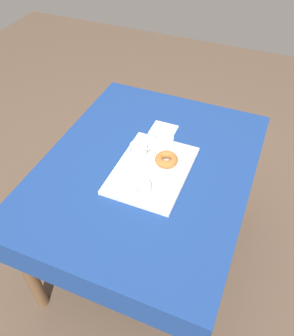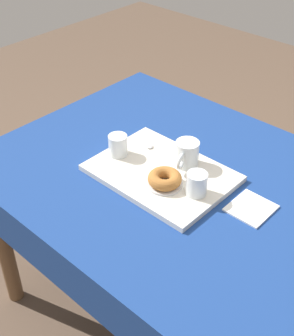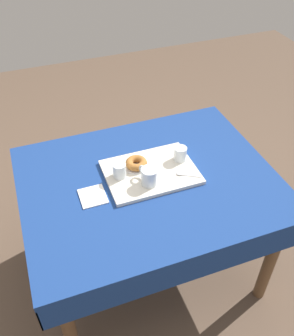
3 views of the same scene
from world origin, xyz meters
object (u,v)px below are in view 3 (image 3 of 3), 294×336
Objects in this scene: dining_table at (149,193)px; serving_tray at (151,172)px; paper_napkin at (93,196)px; water_glass_far at (180,154)px; sugar_donut_left at (136,163)px; water_glass_near at (120,171)px; donut_plate_left at (136,166)px; tea_mug_left at (149,177)px; teaspoon_near at (183,174)px.

dining_table is 0.12m from serving_tray.
serving_tray is 0.32m from paper_napkin.
paper_napkin reaches higher than dining_table.
paper_napkin is (0.49, 0.09, -0.05)m from water_glass_far.
sugar_donut_left is (0.03, -0.09, 0.14)m from dining_table.
water_glass_near reaches higher than donut_plate_left.
sugar_donut_left is (0.06, -0.05, 0.04)m from serving_tray.
serving_tray is at bearing 174.63° from water_glass_near.
water_glass_near reaches higher than paper_napkin.
paper_napkin is (0.29, 0.02, 0.10)m from dining_table.
tea_mug_left reaches higher than donut_plate_left.
tea_mug_left reaches higher than dining_table.
paper_napkin is (0.25, 0.11, -0.02)m from donut_plate_left.
water_glass_far is at bearing -177.42° from water_glass_near.
sugar_donut_left is (0.23, -0.02, -0.01)m from water_glass_far.
teaspoon_near is 0.87× the size of paper_napkin.
donut_plate_left reaches higher than serving_tray.
dining_table is at bearing 15.41° from teaspoon_near.
water_glass_far is at bearing -169.66° from paper_napkin.
sugar_donut_left is 0.28m from paper_napkin.
water_glass_near reaches higher than dining_table.
serving_tray is 3.79× the size of tea_mug_left.
serving_tray is at bearing -169.28° from paper_napkin.
water_glass_far reaches higher than teaspoon_near.
dining_table is 9.46× the size of paper_napkin.
dining_table is 10.91× the size of donut_plate_left.
donut_plate_left is (0.23, -0.02, -0.03)m from water_glass_far.
dining_table is at bearing 157.91° from water_glass_near.
water_glass_far is (-0.21, -0.11, -0.01)m from tea_mug_left.
dining_table is 0.26m from water_glass_far.
tea_mug_left reaches higher than paper_napkin.
water_glass_far is 0.57× the size of paper_napkin.
sugar_donut_left is (0.02, -0.13, -0.02)m from tea_mug_left.
tea_mug_left is at bearing 98.18° from donut_plate_left.
teaspoon_near is 0.45m from paper_napkin.
serving_tray is 6.04× the size of water_glass_near.
dining_table is 16.70× the size of water_glass_near.
donut_plate_left is 1.00× the size of teaspoon_near.
water_glass_near is at bearing 19.87° from donut_plate_left.
dining_table is at bearing -176.10° from paper_napkin.
tea_mug_left is 1.10× the size of sugar_donut_left.
serving_tray is 0.10m from tea_mug_left.
sugar_donut_left is at bearing -156.75° from paper_napkin.
dining_table is 10.87× the size of teaspoon_near.
teaspoon_near reaches higher than dining_table.
dining_table is 16.70× the size of water_glass_far.
teaspoon_near is at bearing 145.33° from donut_plate_left.
paper_napkin is (0.25, 0.11, -0.04)m from sugar_donut_left.
donut_plate_left reaches higher than paper_napkin.
water_glass_near is (0.13, -0.05, 0.15)m from dining_table.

